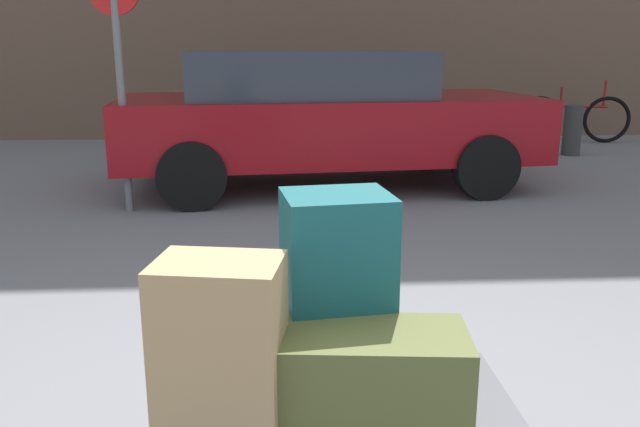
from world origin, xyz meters
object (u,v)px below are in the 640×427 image
Objects in this scene: parked_car at (323,115)px; bollard_kerb_mid at (572,130)px; no_parking_sign at (119,57)px; suitcase_tan_rear_right at (221,360)px; bicycle_leaning at (573,119)px; duffel_bag_olive_stacked_top at (372,388)px; bollard_kerb_near at (480,131)px; suitcase_teal_front_right at (337,301)px.

parked_car is 6.47× the size of bollard_kerb_mid.
no_parking_sign is at bearing -152.14° from parked_car.
bicycle_leaning reaches higher than suitcase_tan_rear_right.
no_parking_sign reaches higher than bicycle_leaning.
no_parking_sign reaches higher than duffel_bag_olive_stacked_top.
suitcase_tan_rear_right is 9.56m from bicycle_leaning.
suitcase_tan_rear_right is 0.26× the size of no_parking_sign.
no_parking_sign reaches higher than bollard_kerb_near.
suitcase_teal_front_right is 7.84m from bollard_kerb_mid.
suitcase_tan_rear_right is at bearing -172.22° from duffel_bag_olive_stacked_top.
suitcase_teal_front_right reaches higher than duffel_bag_olive_stacked_top.
parked_car is at bearing -140.76° from bollard_kerb_near.
suitcase_tan_rear_right is at bearing -112.19° from bollard_kerb_near.
duffel_bag_olive_stacked_top is 7.49m from bollard_kerb_near.
duffel_bag_olive_stacked_top is 4.63m from no_parking_sign.
bicycle_leaning is at bearing 70.03° from suitcase_tan_rear_right.
bicycle_leaning is 1.33m from bollard_kerb_mid.
suitcase_tan_rear_right reaches higher than duffel_bag_olive_stacked_top.
no_parking_sign is at bearing 116.66° from duffel_bag_olive_stacked_top.
parked_car reaches higher than bollard_kerb_mid.
bollard_kerb_near is at bearing 77.51° from suitcase_tan_rear_right.
bollard_kerb_near and bollard_kerb_mid have the same top height.
suitcase_teal_front_right is at bearing 47.40° from suitcase_tan_rear_right.
bicycle_leaning is at bearing 53.71° from suitcase_teal_front_right.
suitcase_teal_front_right is 0.44m from suitcase_tan_rear_right.
no_parking_sign is at bearing -152.40° from bollard_kerb_mid.
bollard_kerb_mid is at bearing 27.60° from no_parking_sign.
parked_car reaches higher than suitcase_teal_front_right.
suitcase_teal_front_right is at bearing -93.22° from parked_car.
bicycle_leaning reaches higher than bollard_kerb_near.
no_parking_sign is (-1.57, 3.99, 0.69)m from suitcase_teal_front_right.
bollard_kerb_mid is at bearing 0.00° from bollard_kerb_near.
suitcase_tan_rear_right is 7.66m from bollard_kerb_near.
bollard_kerb_near is at bearing 180.00° from bollard_kerb_mid.
suitcase_tan_rear_right is 0.33× the size of bicycle_leaning.
bicycle_leaning is (4.11, 3.07, -0.39)m from parked_car.
parked_car is at bearing 79.13° from suitcase_teal_front_right.
no_parking_sign is (-1.65, 4.24, 0.87)m from duffel_bag_olive_stacked_top.
parked_car is (0.28, 4.97, 0.07)m from suitcase_teal_front_right.
suitcase_teal_front_right is at bearing -68.56° from no_parking_sign.
suitcase_tan_rear_right is 0.44m from duffel_bag_olive_stacked_top.
no_parking_sign reaches higher than bollard_kerb_mid.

